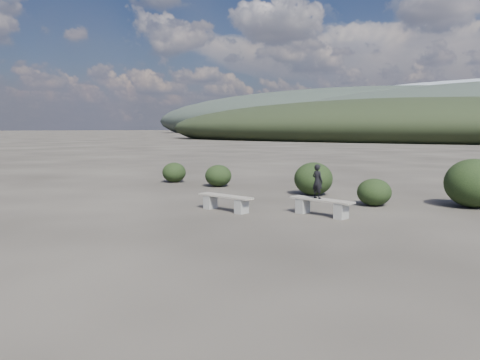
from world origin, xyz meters
The scene contains 9 objects.
ground centered at (0.00, 0.00, 0.00)m, with size 1200.00×1200.00×0.00m, color #292520.
bench_left centered at (-1.28, 4.29, 0.30)m, with size 1.98×0.60×0.49m.
bench_right centered at (1.48, 5.24, 0.30)m, with size 2.03×0.71×0.50m.
seated_person centered at (1.33, 5.26, 1.00)m, with size 0.37×0.24×1.01m, color black.
shrub_a centered at (-5.21, 9.05, 0.48)m, with size 1.16×1.16×0.95m, color black.
shrub_b centered at (-0.60, 8.99, 0.63)m, with size 1.46×1.46×1.25m, color black.
shrub_c centered at (2.13, 7.89, 0.45)m, with size 1.12×1.12×0.89m, color black.
shrub_d centered at (4.85, 9.39, 0.78)m, with size 1.79×1.79×1.57m, color black.
shrub_f centered at (-7.91, 9.14, 0.47)m, with size 1.11×1.11×0.94m, color black.
Camera 1 is at (7.21, -7.10, 2.52)m, focal length 35.00 mm.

